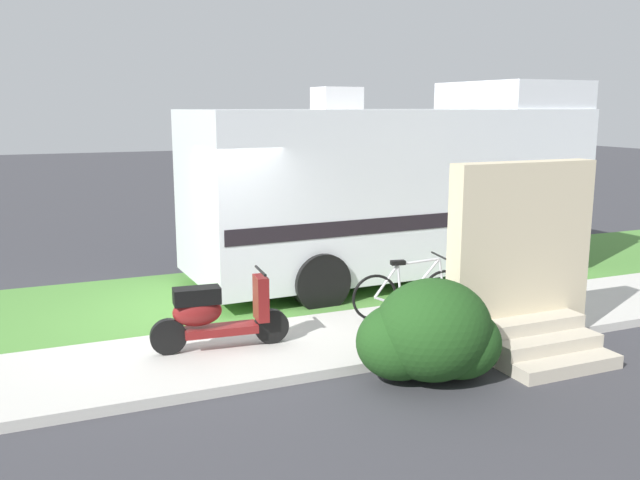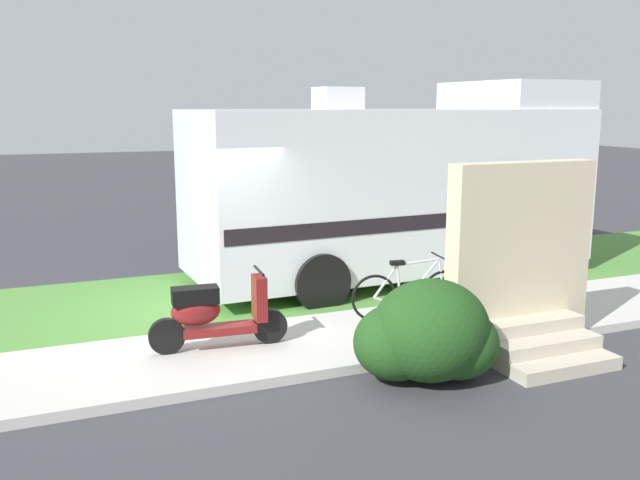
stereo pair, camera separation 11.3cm
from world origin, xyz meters
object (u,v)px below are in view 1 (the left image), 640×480
Objects in this scene: scooter at (215,313)px; pickup_truck_near at (360,195)px; bottle_spare at (515,309)px; motorhome_rv at (395,186)px; bicycle at (410,292)px; bottle_green at (504,298)px.

pickup_truck_near reaches higher than scooter.
pickup_truck_near reaches higher than bottle_spare.
motorhome_rv is 4.53m from pickup_truck_near.
scooter is 8.76m from pickup_truck_near.
motorhome_rv is 4.23× the size of bicycle.
pickup_truck_near is at bearing 71.60° from motorhome_rv.
scooter is at bearing -146.28° from motorhome_rv.
scooter is at bearing -176.54° from bicycle.
bicycle is (-1.13, -2.49, -1.18)m from motorhome_rv.
motorhome_rv is at bearing 100.91° from bottle_green.
bicycle is 5.64× the size of bottle_spare.
pickup_truck_near is at bearing 80.89° from bottle_spare.
bottle_spare is (0.23, -3.09, -1.43)m from motorhome_rv.
motorhome_rv is 2.98m from bicycle.
bottle_green is (1.62, -0.05, -0.26)m from bicycle.
pickup_truck_near is at bearing 82.25° from bottle_green.
bottle_spare is (1.37, -0.60, -0.25)m from bicycle.
motorhome_rv is 1.34× the size of pickup_truck_near.
bottle_spare is (-1.17, -7.33, -0.70)m from pickup_truck_near.
bottle_spare is at bearing -23.81° from bicycle.
bottle_spare is (4.22, -0.43, -0.33)m from scooter.
motorhome_rv reaches higher than bottle_spare.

